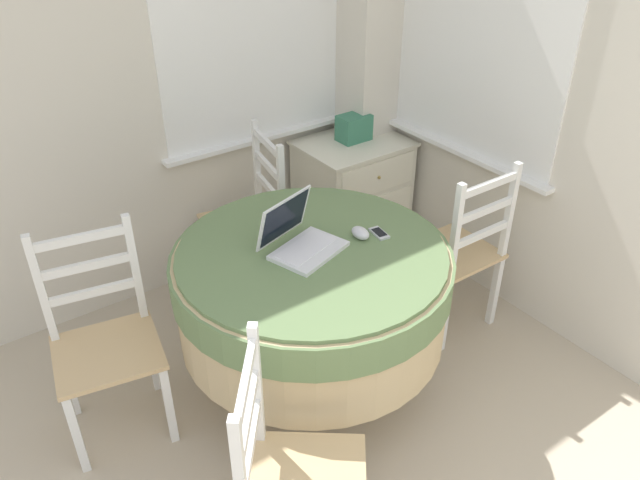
{
  "coord_description": "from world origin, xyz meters",
  "views": [
    {
      "loc": [
        -0.45,
        0.1,
        2.18
      ],
      "look_at": [
        0.92,
        2.01,
        0.69
      ],
      "focal_mm": 35.0,
      "sensor_mm": 36.0,
      "label": 1
    }
  ],
  "objects_px": {
    "cell_phone": "(379,233)",
    "storage_box": "(354,128)",
    "dining_chair_left_flank": "(105,342)",
    "corner_cabinet": "(352,195)",
    "dining_chair_near_right_window": "(458,253)",
    "dining_chair_near_back_window": "(249,221)",
    "computer_mouse": "(360,233)",
    "round_dining_table": "(312,286)",
    "laptop": "(300,239)"
  },
  "relations": [
    {
      "from": "round_dining_table",
      "to": "dining_chair_near_back_window",
      "type": "height_order",
      "value": "dining_chair_near_back_window"
    },
    {
      "from": "round_dining_table",
      "to": "corner_cabinet",
      "type": "height_order",
      "value": "round_dining_table"
    },
    {
      "from": "dining_chair_near_back_window",
      "to": "dining_chair_left_flank",
      "type": "height_order",
      "value": "same"
    },
    {
      "from": "corner_cabinet",
      "to": "storage_box",
      "type": "bearing_deg",
      "value": 52.9
    },
    {
      "from": "computer_mouse",
      "to": "dining_chair_near_right_window",
      "type": "bearing_deg",
      "value": -0.2
    },
    {
      "from": "round_dining_table",
      "to": "dining_chair_near_right_window",
      "type": "relative_size",
      "value": 1.24
    },
    {
      "from": "round_dining_table",
      "to": "computer_mouse",
      "type": "height_order",
      "value": "computer_mouse"
    },
    {
      "from": "round_dining_table",
      "to": "storage_box",
      "type": "distance_m",
      "value": 1.35
    },
    {
      "from": "computer_mouse",
      "to": "dining_chair_near_right_window",
      "type": "xyz_separation_m",
      "value": [
        0.64,
        -0.0,
        -0.35
      ]
    },
    {
      "from": "round_dining_table",
      "to": "laptop",
      "type": "xyz_separation_m",
      "value": [
        -0.03,
        0.04,
        0.23
      ]
    },
    {
      "from": "dining_chair_near_back_window",
      "to": "corner_cabinet",
      "type": "bearing_deg",
      "value": 3.72
    },
    {
      "from": "laptop",
      "to": "dining_chair_left_flank",
      "type": "height_order",
      "value": "laptop"
    },
    {
      "from": "laptop",
      "to": "cell_phone",
      "type": "height_order",
      "value": "laptop"
    },
    {
      "from": "dining_chair_left_flank",
      "to": "storage_box",
      "type": "distance_m",
      "value": 1.89
    },
    {
      "from": "computer_mouse",
      "to": "cell_phone",
      "type": "distance_m",
      "value": 0.09
    },
    {
      "from": "cell_phone",
      "to": "dining_chair_left_flank",
      "type": "xyz_separation_m",
      "value": [
        -1.11,
        0.41,
        -0.33
      ]
    },
    {
      "from": "cell_phone",
      "to": "dining_chair_left_flank",
      "type": "distance_m",
      "value": 1.23
    },
    {
      "from": "dining_chair_near_right_window",
      "to": "dining_chair_left_flank",
      "type": "distance_m",
      "value": 1.72
    },
    {
      "from": "laptop",
      "to": "dining_chair_near_right_window",
      "type": "relative_size",
      "value": 0.38
    },
    {
      "from": "computer_mouse",
      "to": "dining_chair_left_flank",
      "type": "relative_size",
      "value": 0.1
    },
    {
      "from": "cell_phone",
      "to": "storage_box",
      "type": "height_order",
      "value": "storage_box"
    },
    {
      "from": "dining_chair_near_right_window",
      "to": "dining_chair_left_flank",
      "type": "bearing_deg",
      "value": 167.12
    },
    {
      "from": "computer_mouse",
      "to": "corner_cabinet",
      "type": "distance_m",
      "value": 1.26
    },
    {
      "from": "round_dining_table",
      "to": "dining_chair_left_flank",
      "type": "relative_size",
      "value": 1.24
    },
    {
      "from": "corner_cabinet",
      "to": "computer_mouse",
      "type": "bearing_deg",
      "value": -127.11
    },
    {
      "from": "round_dining_table",
      "to": "corner_cabinet",
      "type": "relative_size",
      "value": 1.67
    },
    {
      "from": "laptop",
      "to": "round_dining_table",
      "type": "bearing_deg",
      "value": -47.77
    },
    {
      "from": "storage_box",
      "to": "dining_chair_left_flank",
      "type": "bearing_deg",
      "value": -161.53
    },
    {
      "from": "dining_chair_near_back_window",
      "to": "storage_box",
      "type": "relative_size",
      "value": 5.03
    },
    {
      "from": "dining_chair_near_back_window",
      "to": "cell_phone",
      "type": "bearing_deg",
      "value": -81.98
    },
    {
      "from": "laptop",
      "to": "computer_mouse",
      "type": "distance_m",
      "value": 0.27
    },
    {
      "from": "round_dining_table",
      "to": "cell_phone",
      "type": "distance_m",
      "value": 0.37
    },
    {
      "from": "corner_cabinet",
      "to": "cell_phone",
      "type": "bearing_deg",
      "value": -123.03
    },
    {
      "from": "computer_mouse",
      "to": "dining_chair_left_flank",
      "type": "xyz_separation_m",
      "value": [
        -1.03,
        0.38,
        -0.35
      ]
    },
    {
      "from": "cell_phone",
      "to": "dining_chair_near_back_window",
      "type": "relative_size",
      "value": 0.11
    },
    {
      "from": "computer_mouse",
      "to": "dining_chair_near_right_window",
      "type": "distance_m",
      "value": 0.73
    },
    {
      "from": "dining_chair_near_back_window",
      "to": "storage_box",
      "type": "xyz_separation_m",
      "value": [
        0.78,
        0.08,
        0.33
      ]
    },
    {
      "from": "cell_phone",
      "to": "laptop",
      "type": "bearing_deg",
      "value": 163.15
    },
    {
      "from": "laptop",
      "to": "dining_chair_left_flank",
      "type": "bearing_deg",
      "value": 158.65
    },
    {
      "from": "dining_chair_near_right_window",
      "to": "storage_box",
      "type": "bearing_deg",
      "value": 84.79
    },
    {
      "from": "round_dining_table",
      "to": "dining_chair_near_back_window",
      "type": "xyz_separation_m",
      "value": [
        0.18,
        0.85,
        -0.14
      ]
    },
    {
      "from": "dining_chair_near_right_window",
      "to": "corner_cabinet",
      "type": "distance_m",
      "value": 0.95
    },
    {
      "from": "dining_chair_near_back_window",
      "to": "dining_chair_near_right_window",
      "type": "bearing_deg",
      "value": -52.3
    },
    {
      "from": "dining_chair_near_right_window",
      "to": "dining_chair_left_flank",
      "type": "height_order",
      "value": "same"
    },
    {
      "from": "laptop",
      "to": "dining_chair_near_right_window",
      "type": "distance_m",
      "value": 0.98
    },
    {
      "from": "dining_chair_left_flank",
      "to": "corner_cabinet",
      "type": "xyz_separation_m",
      "value": [
        1.74,
        0.56,
        -0.1
      ]
    },
    {
      "from": "laptop",
      "to": "dining_chair_near_back_window",
      "type": "xyz_separation_m",
      "value": [
        0.21,
        0.81,
        -0.37
      ]
    },
    {
      "from": "dining_chair_left_flank",
      "to": "storage_box",
      "type": "xyz_separation_m",
      "value": [
        1.76,
        0.59,
        0.33
      ]
    },
    {
      "from": "cell_phone",
      "to": "corner_cabinet",
      "type": "distance_m",
      "value": 1.23
    },
    {
      "from": "cell_phone",
      "to": "corner_cabinet",
      "type": "bearing_deg",
      "value": 56.97
    }
  ]
}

